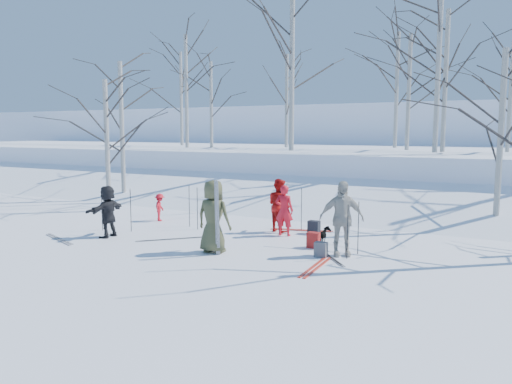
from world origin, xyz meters
The scene contains 43 objects.
ground centered at (0.00, 0.00, 0.00)m, with size 120.00×120.00×0.00m, color white.
snow_ramp centered at (0.00, 7.00, 0.15)m, with size 70.00×9.50×1.40m, color white.
snow_plateau centered at (0.00, 17.00, 1.00)m, with size 70.00×18.00×2.20m, color white.
far_hill centered at (0.00, 38.00, 2.00)m, with size 90.00×30.00×6.00m, color white.
skier_olive_center centered at (0.07, -0.89, 0.94)m, with size 0.92×0.60×1.87m, color #424429.
skier_red_north centered at (0.76, 1.85, 0.76)m, with size 0.55×0.36×1.52m, color red.
skier_redor_behind centered at (0.37, 2.30, 0.82)m, with size 0.80×0.62×1.65m, color #B40F0D.
skier_red_seated centered at (-4.04, 1.96, 0.48)m, with size 0.62×0.35×0.95m, color red.
skier_cream_east centered at (3.05, 0.37, 0.94)m, with size 1.10×0.46×1.88m, color beige.
skier_grey_west centered at (-3.67, -0.83, 0.76)m, with size 1.42×0.45×1.53m, color black.
dog centered at (2.29, 1.19, 0.25)m, with size 0.27×0.60×0.51m, color black.
upright_ski_left centered at (0.31, -1.11, 0.95)m, with size 0.07×0.02×1.90m, color silver.
upright_ski_right centered at (0.37, -1.14, 0.95)m, with size 0.07×0.02×1.90m, color silver.
ski_pair_a centered at (2.90, -0.96, 0.01)m, with size 0.32×1.91×0.02m, color red, non-canonical shape.
ski_pair_b centered at (2.82, 0.13, 0.01)m, with size 1.37×1.59×0.02m, color silver, non-canonical shape.
ski_pair_c centered at (0.92, 2.80, 0.01)m, with size 1.89×0.69×0.02m, color red, non-canonical shape.
ski_pair_d centered at (-1.84, -0.21, 0.01)m, with size 1.46×1.51×0.02m, color silver, non-canonical shape.
ski_pair_e centered at (-4.67, -1.77, 0.01)m, with size 1.85×0.86×0.02m, color silver, non-canonical shape.
ski_pole_a centered at (-2.03, 1.36, 0.67)m, with size 0.02×0.02×1.34m, color black.
ski_pole_b centered at (0.45, 2.22, 0.67)m, with size 0.02×0.02×1.34m, color black.
ski_pole_c centered at (-3.99, -0.57, 0.67)m, with size 0.02×0.02×1.34m, color black.
ski_pole_d centered at (3.29, 0.13, 0.67)m, with size 0.02×0.02×1.34m, color black.
ski_pole_e centered at (-2.53, 1.62, 0.67)m, with size 0.02×0.02×1.34m, color black.
ski_pole_f centered at (3.37, 0.73, 0.67)m, with size 0.02×0.02×1.34m, color black.
ski_pole_g centered at (-3.65, 0.10, 0.67)m, with size 0.02×0.02×1.34m, color black.
ski_pole_h centered at (0.92, 2.76, 0.67)m, with size 0.02×0.02×1.34m, color black.
ski_pole_i centered at (-4.55, -0.20, 0.67)m, with size 0.02×0.02×1.34m, color black.
backpack_red centered at (2.13, 0.79, 0.21)m, with size 0.32×0.22×0.42m, color #A11C18.
backpack_grey centered at (2.67, -0.03, 0.19)m, with size 0.30×0.20×0.38m, color #53545A.
backpack_dark centered at (1.46, 2.49, 0.20)m, with size 0.34×0.24×0.40m, color black.
birch_plateau_a centered at (-4.53, 13.16, 4.66)m, with size 4.05×4.05×4.92m, color silver, non-canonical shape.
birch_plateau_b centered at (-8.14, 11.33, 4.48)m, with size 3.80×3.80×4.57m, color silver, non-canonical shape.
birch_plateau_c centered at (-11.77, 13.47, 5.00)m, with size 4.52×4.52×5.60m, color silver, non-canonical shape.
birch_plateau_e centered at (6.21, 12.20, 4.47)m, with size 3.78×3.78×4.55m, color silver, non-canonical shape.
birch_plateau_f centered at (1.98, 12.57, 4.85)m, with size 4.31×4.31×5.31m, color silver, non-canonical shape.
birch_plateau_g centered at (3.56, 10.53, 5.57)m, with size 5.32×5.32×6.74m, color silver, non-canonical shape.
birch_plateau_h centered at (-9.03, 10.32, 5.14)m, with size 4.72×4.72×5.88m, color silver, non-canonical shape.
birch_plateau_i centered at (-2.51, 9.42, 6.07)m, with size 6.02×6.02×7.75m, color silver, non-canonical shape.
birch_plateau_k centered at (3.78, 11.10, 5.14)m, with size 4.71×4.71×5.88m, color silver, non-canonical shape.
birch_plateau_l centered at (0.76, 15.42, 5.18)m, with size 4.78×4.78×5.97m, color silver, non-canonical shape.
birch_edge_a centered at (-7.16, 2.69, 2.51)m, with size 4.12×4.12×5.02m, color silver, non-canonical shape.
birch_edge_d centered at (-8.84, 5.27, 3.05)m, with size 4.87×4.87×6.11m, color silver, non-canonical shape.
birch_edge_e centered at (6.24, 5.72, 2.79)m, with size 4.51×4.51×5.58m, color silver, non-canonical shape.
Camera 1 is at (7.05, -11.35, 3.12)m, focal length 35.00 mm.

